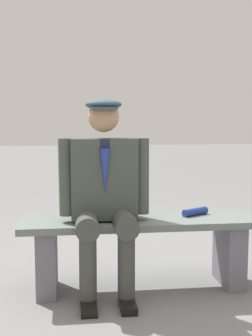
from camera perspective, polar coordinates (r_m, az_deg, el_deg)
The scene contains 4 objects.
ground_plane at distance 3.24m, azimuth 1.83°, elevation -14.99°, with size 30.00×30.00×0.00m, color slate.
bench at distance 3.13m, azimuth 1.85°, elevation -9.36°, with size 1.64×0.43×0.49m.
seated_man at distance 2.95m, azimuth -2.76°, elevation -2.52°, with size 0.61×0.57×1.31m.
rolled_magazine at distance 3.21m, azimuth 8.82°, elevation -5.53°, with size 0.05×0.05×0.21m, color navy.
Camera 1 is at (0.46, 2.97, 1.20)m, focal length 47.77 mm.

